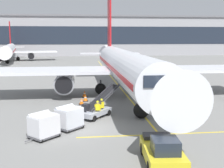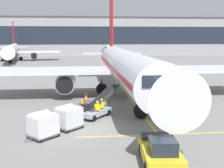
{
  "view_description": "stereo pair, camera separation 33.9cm",
  "coord_description": "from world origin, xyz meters",
  "px_view_note": "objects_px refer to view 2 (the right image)",
  "views": [
    {
      "loc": [
        -1.07,
        -23.2,
        7.47
      ],
      "look_at": [
        2.02,
        3.49,
        3.11
      ],
      "focal_mm": 46.77,
      "sensor_mm": 36.0,
      "label": 1
    },
    {
      "loc": [
        -0.73,
        -23.23,
        7.47
      ],
      "look_at": [
        2.02,
        3.49,
        3.11
      ],
      "focal_mm": 46.77,
      "sensor_mm": 36.0,
      "label": 2
    }
  ],
  "objects_px": {
    "distant_airplane": "(12,51)",
    "ground_crew_marshaller": "(79,116)",
    "belt_loader": "(97,108)",
    "safety_cone_engine_keepout": "(82,101)",
    "ground_crew_by_loader": "(97,109)",
    "baggage_cart_lead": "(68,117)",
    "safety_cone_wingtip": "(86,94)",
    "safety_cone_nose_mark": "(86,98)",
    "baggage_cart_second": "(43,125)",
    "pushback_tug": "(160,151)",
    "ground_crew_wingwalker": "(68,115)",
    "ground_crew_by_carts": "(102,106)",
    "parked_airplane": "(125,66)"
  },
  "relations": [
    {
      "from": "ground_crew_by_loader",
      "to": "distant_airplane",
      "type": "distance_m",
      "value": 72.25
    },
    {
      "from": "parked_airplane",
      "to": "ground_crew_by_loader",
      "type": "height_order",
      "value": "parked_airplane"
    },
    {
      "from": "belt_loader",
      "to": "baggage_cart_lead",
      "type": "distance_m",
      "value": 4.31
    },
    {
      "from": "ground_crew_marshaller",
      "to": "safety_cone_nose_mark",
      "type": "bearing_deg",
      "value": 86.03
    },
    {
      "from": "ground_crew_wingwalker",
      "to": "safety_cone_nose_mark",
      "type": "distance_m",
      "value": 10.03
    },
    {
      "from": "baggage_cart_lead",
      "to": "ground_crew_wingwalker",
      "type": "bearing_deg",
      "value": 94.09
    },
    {
      "from": "baggage_cart_second",
      "to": "ground_crew_by_loader",
      "type": "bearing_deg",
      "value": 46.09
    },
    {
      "from": "belt_loader",
      "to": "baggage_cart_lead",
      "type": "bearing_deg",
      "value": -125.25
    },
    {
      "from": "ground_crew_by_carts",
      "to": "ground_crew_marshaller",
      "type": "height_order",
      "value": "same"
    },
    {
      "from": "parked_airplane",
      "to": "baggage_cart_lead",
      "type": "height_order",
      "value": "parked_airplane"
    },
    {
      "from": "belt_loader",
      "to": "baggage_cart_second",
      "type": "bearing_deg",
      "value": -128.38
    },
    {
      "from": "ground_crew_by_carts",
      "to": "ground_crew_marshaller",
      "type": "xyz_separation_m",
      "value": [
        -2.08,
        -3.33,
        0.0
      ]
    },
    {
      "from": "baggage_cart_second",
      "to": "distant_airplane",
      "type": "height_order",
      "value": "distant_airplane"
    },
    {
      "from": "pushback_tug",
      "to": "ground_crew_marshaller",
      "type": "xyz_separation_m",
      "value": [
        -4.8,
        7.49,
        0.17
      ]
    },
    {
      "from": "baggage_cart_second",
      "to": "ground_crew_marshaller",
      "type": "relative_size",
      "value": 1.46
    },
    {
      "from": "baggage_cart_lead",
      "to": "ground_crew_by_carts",
      "type": "distance_m",
      "value": 4.52
    },
    {
      "from": "baggage_cart_lead",
      "to": "safety_cone_wingtip",
      "type": "relative_size",
      "value": 3.23
    },
    {
      "from": "pushback_tug",
      "to": "belt_loader",
      "type": "bearing_deg",
      "value": 106.33
    },
    {
      "from": "baggage_cart_lead",
      "to": "ground_crew_by_loader",
      "type": "bearing_deg",
      "value": 45.78
    },
    {
      "from": "ground_crew_marshaller",
      "to": "safety_cone_nose_mark",
      "type": "height_order",
      "value": "ground_crew_marshaller"
    },
    {
      "from": "ground_crew_marshaller",
      "to": "safety_cone_wingtip",
      "type": "height_order",
      "value": "ground_crew_marshaller"
    },
    {
      "from": "ground_crew_wingwalker",
      "to": "safety_cone_nose_mark",
      "type": "height_order",
      "value": "ground_crew_wingwalker"
    },
    {
      "from": "baggage_cart_lead",
      "to": "ground_crew_wingwalker",
      "type": "xyz_separation_m",
      "value": [
        -0.04,
        0.54,
        -0.0
      ]
    },
    {
      "from": "pushback_tug",
      "to": "ground_crew_wingwalker",
      "type": "height_order",
      "value": "pushback_tug"
    },
    {
      "from": "baggage_cart_lead",
      "to": "safety_cone_engine_keepout",
      "type": "relative_size",
      "value": 3.64
    },
    {
      "from": "belt_loader",
      "to": "safety_cone_engine_keepout",
      "type": "height_order",
      "value": "belt_loader"
    },
    {
      "from": "pushback_tug",
      "to": "ground_crew_by_loader",
      "type": "bearing_deg",
      "value": 107.53
    },
    {
      "from": "baggage_cart_lead",
      "to": "safety_cone_wingtip",
      "type": "distance_m",
      "value": 12.87
    },
    {
      "from": "distant_airplane",
      "to": "ground_crew_marshaller",
      "type": "bearing_deg",
      "value": -73.1
    },
    {
      "from": "safety_cone_engine_keepout",
      "to": "safety_cone_nose_mark",
      "type": "distance_m",
      "value": 1.71
    },
    {
      "from": "parked_airplane",
      "to": "distant_airplane",
      "type": "distance_m",
      "value": 63.82
    },
    {
      "from": "baggage_cart_second",
      "to": "ground_crew_by_loader",
      "type": "height_order",
      "value": "baggage_cart_second"
    },
    {
      "from": "ground_crew_marshaller",
      "to": "safety_cone_nose_mark",
      "type": "xyz_separation_m",
      "value": [
        0.72,
        10.32,
        -0.64
      ]
    },
    {
      "from": "belt_loader",
      "to": "ground_crew_by_loader",
      "type": "height_order",
      "value": "belt_loader"
    },
    {
      "from": "baggage_cart_lead",
      "to": "safety_cone_nose_mark",
      "type": "bearing_deg",
      "value": 81.3
    },
    {
      "from": "safety_cone_engine_keepout",
      "to": "ground_crew_by_loader",
      "type": "bearing_deg",
      "value": -77.32
    },
    {
      "from": "ground_crew_by_carts",
      "to": "parked_airplane",
      "type": "bearing_deg",
      "value": 69.75
    },
    {
      "from": "safety_cone_engine_keepout",
      "to": "safety_cone_wingtip",
      "type": "distance_m",
      "value": 4.01
    },
    {
      "from": "baggage_cart_lead",
      "to": "baggage_cart_second",
      "type": "relative_size",
      "value": 1.0
    },
    {
      "from": "belt_loader",
      "to": "pushback_tug",
      "type": "relative_size",
      "value": 1.1
    },
    {
      "from": "safety_cone_nose_mark",
      "to": "ground_crew_by_carts",
      "type": "bearing_deg",
      "value": -78.99
    },
    {
      "from": "ground_crew_by_loader",
      "to": "belt_loader",
      "type": "bearing_deg",
      "value": 92.53
    },
    {
      "from": "belt_loader",
      "to": "ground_crew_by_carts",
      "type": "distance_m",
      "value": 0.51
    },
    {
      "from": "ground_crew_wingwalker",
      "to": "belt_loader",
      "type": "bearing_deg",
      "value": 49.71
    },
    {
      "from": "ground_crew_wingwalker",
      "to": "baggage_cart_lead",
      "type": "bearing_deg",
      "value": -85.91
    },
    {
      "from": "belt_loader",
      "to": "safety_cone_nose_mark",
      "type": "distance_m",
      "value": 6.97
    },
    {
      "from": "ground_crew_by_loader",
      "to": "distant_airplane",
      "type": "relative_size",
      "value": 0.05
    },
    {
      "from": "ground_crew_marshaller",
      "to": "distant_airplane",
      "type": "bearing_deg",
      "value": 106.9
    },
    {
      "from": "parked_airplane",
      "to": "belt_loader",
      "type": "bearing_deg",
      "value": -112.8
    },
    {
      "from": "baggage_cart_lead",
      "to": "ground_crew_marshaller",
      "type": "relative_size",
      "value": 1.46
    }
  ]
}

